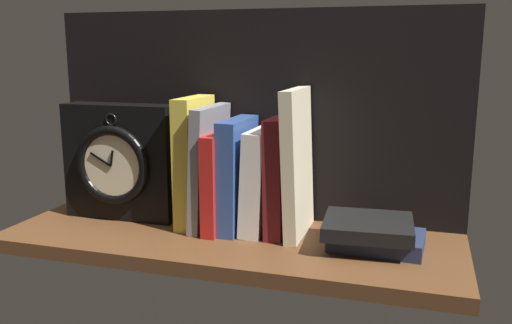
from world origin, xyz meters
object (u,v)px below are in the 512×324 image
at_px(book_cream_twain, 297,163).
at_px(framed_clock, 120,162).
at_px(book_stack_side, 372,233).
at_px(book_blue_modern, 240,174).
at_px(book_yellow_seinlanguage, 195,162).
at_px(book_gray_chess, 209,167).
at_px(book_white_catcher, 260,181).
at_px(book_maroon_dawkins, 281,175).
at_px(book_red_requiem, 223,179).

relative_size(book_cream_twain, framed_clock, 1.16).
bearing_deg(book_stack_side, book_blue_modern, 171.57).
height_order(book_yellow_seinlanguage, book_gray_chess, book_yellow_seinlanguage).
distance_m(book_gray_chess, book_white_catcher, 0.10).
height_order(book_white_catcher, book_stack_side, book_white_catcher).
bearing_deg(book_white_catcher, book_cream_twain, 0.00).
bearing_deg(book_yellow_seinlanguage, book_blue_modern, 0.00).
bearing_deg(book_yellow_seinlanguage, book_maroon_dawkins, 0.00).
relative_size(book_yellow_seinlanguage, book_blue_modern, 1.18).
distance_m(book_yellow_seinlanguage, framed_clock, 0.15).
relative_size(book_blue_modern, framed_clock, 0.91).
distance_m(book_yellow_seinlanguage, book_red_requiem, 0.06).
bearing_deg(book_blue_modern, book_red_requiem, 180.00).
xyz_separation_m(book_red_requiem, book_maroon_dawkins, (0.11, 0.00, 0.02)).
bearing_deg(book_cream_twain, book_red_requiem, 180.00).
xyz_separation_m(book_blue_modern, framed_clock, (-0.24, -0.01, 0.01)).
bearing_deg(book_maroon_dawkins, book_red_requiem, 180.00).
height_order(book_cream_twain, book_stack_side, book_cream_twain).
bearing_deg(book_maroon_dawkins, framed_clock, -178.44).
xyz_separation_m(book_maroon_dawkins, framed_clock, (-0.32, -0.01, 0.01)).
bearing_deg(book_blue_modern, book_cream_twain, 0.00).
relative_size(book_white_catcher, book_maroon_dawkins, 0.89).
distance_m(book_gray_chess, book_red_requiem, 0.03).
relative_size(book_white_catcher, book_cream_twain, 0.72).
bearing_deg(book_stack_side, book_yellow_seinlanguage, 173.80).
bearing_deg(book_red_requiem, book_stack_side, -7.44).
height_order(book_yellow_seinlanguage, book_blue_modern, book_yellow_seinlanguage).
distance_m(book_white_catcher, book_maroon_dawkins, 0.04).
distance_m(book_gray_chess, book_cream_twain, 0.17).
height_order(book_white_catcher, framed_clock, framed_clock).
relative_size(book_red_requiem, framed_clock, 0.80).
xyz_separation_m(book_cream_twain, framed_clock, (-0.35, -0.01, -0.02)).
height_order(framed_clock, book_stack_side, framed_clock).
distance_m(book_gray_chess, book_stack_side, 0.32).
relative_size(book_gray_chess, framed_clock, 1.01).
xyz_separation_m(book_yellow_seinlanguage, book_stack_side, (0.33, -0.04, -0.09)).
xyz_separation_m(book_red_requiem, book_cream_twain, (0.14, 0.00, 0.04)).
bearing_deg(book_white_catcher, book_red_requiem, 180.00).
height_order(book_yellow_seinlanguage, book_white_catcher, book_yellow_seinlanguage).
bearing_deg(book_blue_modern, book_gray_chess, 180.00).
distance_m(book_white_catcher, framed_clock, 0.28).
height_order(book_gray_chess, book_red_requiem, book_gray_chess).
height_order(book_blue_modern, framed_clock, framed_clock).
bearing_deg(book_white_catcher, book_yellow_seinlanguage, 180.00).
height_order(book_yellow_seinlanguage, book_cream_twain, book_cream_twain).
bearing_deg(framed_clock, book_white_catcher, 1.77).
relative_size(framed_clock, book_stack_side, 1.32).
bearing_deg(book_red_requiem, book_blue_modern, 0.00).
xyz_separation_m(book_white_catcher, framed_clock, (-0.28, -0.01, 0.02)).
relative_size(book_gray_chess, book_white_catcher, 1.21).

